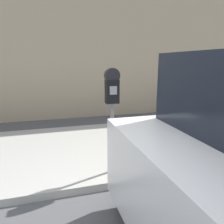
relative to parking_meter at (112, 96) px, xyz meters
The scene contains 3 objects.
sidewalk 1.64m from the parking_meter, 75.68° to the left, with size 24.00×2.80×0.11m.
building_facade 4.28m from the parking_meter, 85.89° to the left, with size 24.00×0.30×5.94m.
parking_meter is the anchor object (origin of this frame).
Camera 1 is at (-1.10, -1.75, 1.70)m, focal length 35.00 mm.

